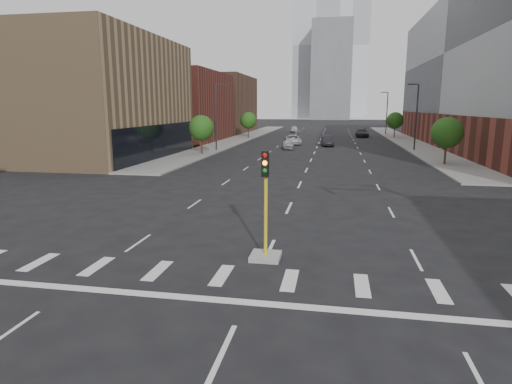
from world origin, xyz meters
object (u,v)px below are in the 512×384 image
(car_near_left, at_px, (288,144))
(median_traffic_signal, at_px, (265,236))
(car_far_left, at_px, (293,140))
(car_deep_right, at_px, (362,133))
(car_distant, at_px, (294,129))
(car_mid_right, at_px, (327,141))

(car_near_left, bearing_deg, median_traffic_signal, -90.37)
(car_near_left, relative_size, car_far_left, 0.73)
(car_far_left, distance_m, car_deep_right, 22.47)
(median_traffic_signal, relative_size, car_distant, 1.00)
(car_far_left, bearing_deg, car_near_left, -98.62)
(median_traffic_signal, height_order, car_near_left, median_traffic_signal)
(median_traffic_signal, height_order, car_mid_right, median_traffic_signal)
(car_mid_right, distance_m, car_far_left, 5.98)
(car_far_left, relative_size, car_deep_right, 0.93)
(car_near_left, height_order, car_far_left, car_far_left)
(car_deep_right, height_order, car_distant, car_deep_right)
(car_near_left, xyz_separation_m, car_distant, (-2.89, 40.40, 0.08))
(car_near_left, height_order, car_distant, car_distant)
(car_mid_right, bearing_deg, median_traffic_signal, -98.31)
(median_traffic_signal, xyz_separation_m, car_mid_right, (1.50, 51.29, -0.20))
(median_traffic_signal, xyz_separation_m, car_far_left, (-4.07, 53.46, -0.23))
(car_mid_right, bearing_deg, car_far_left, 152.07)
(car_mid_right, distance_m, car_deep_right, 22.10)
(car_deep_right, bearing_deg, car_distant, 137.76)
(car_near_left, bearing_deg, car_far_left, 85.17)
(car_distant, bearing_deg, car_mid_right, -82.32)
(median_traffic_signal, xyz_separation_m, car_near_left, (-3.99, 45.42, -0.31))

